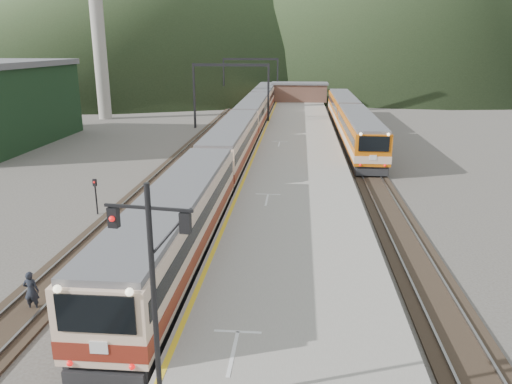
# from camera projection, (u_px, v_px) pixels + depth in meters

# --- Properties ---
(track_main) EXTENTS (2.60, 200.00, 0.23)m
(track_main) POSITION_uv_depth(u_px,v_px,m) (240.00, 153.00, 48.59)
(track_main) COLOR black
(track_main) RESTS_ON ground
(track_far) EXTENTS (2.60, 200.00, 0.23)m
(track_far) POSITION_uv_depth(u_px,v_px,m) (190.00, 152.00, 49.00)
(track_far) COLOR black
(track_far) RESTS_ON ground
(track_second) EXTENTS (2.60, 200.00, 0.23)m
(track_second) POSITION_uv_depth(u_px,v_px,m) (359.00, 155.00, 47.64)
(track_second) COLOR black
(track_second) RESTS_ON ground
(platform) EXTENTS (8.00, 100.00, 1.00)m
(platform) POSITION_uv_depth(u_px,v_px,m) (298.00, 154.00, 46.09)
(platform) COLOR gray
(platform) RESTS_ON ground
(gantry_near) EXTENTS (9.55, 0.25, 8.00)m
(gantry_near) POSITION_uv_depth(u_px,v_px,m) (231.00, 83.00, 61.58)
(gantry_near) COLOR black
(gantry_near) RESTS_ON ground
(gantry_far) EXTENTS (9.55, 0.25, 8.00)m
(gantry_far) POSITION_uv_depth(u_px,v_px,m) (251.00, 72.00, 85.46)
(gantry_far) COLOR black
(gantry_far) RESTS_ON ground
(smokestack) EXTENTS (1.80, 1.80, 30.00)m
(smokestack) POSITION_uv_depth(u_px,v_px,m) (96.00, 7.00, 67.17)
(smokestack) COLOR #9E998E
(smokestack) RESTS_ON ground
(station_shed) EXTENTS (9.40, 4.40, 3.10)m
(station_shed) POSITION_uv_depth(u_px,v_px,m) (299.00, 92.00, 83.70)
(station_shed) COLOR brown
(station_shed) RESTS_ON platform
(hill_d) EXTENTS (200.00, 200.00, 55.00)m
(hill_d) POSITION_uv_depth(u_px,v_px,m) (42.00, 7.00, 241.73)
(hill_d) COLOR #2F4022
(hill_d) RESTS_ON ground
(main_train) EXTENTS (2.87, 78.66, 3.50)m
(main_train) POSITION_uv_depth(u_px,v_px,m) (245.00, 127.00, 52.08)
(main_train) COLOR beige
(main_train) RESTS_ON track_main
(second_train) EXTENTS (2.86, 38.98, 3.49)m
(second_train) POSITION_uv_depth(u_px,v_px,m) (350.00, 119.00, 57.47)
(second_train) COLOR #CB5F0B
(second_train) RESTS_ON track_second
(signal_mast) EXTENTS (2.19, 0.44, 6.19)m
(signal_mast) POSITION_uv_depth(u_px,v_px,m) (153.00, 278.00, 12.08)
(signal_mast) COLOR black
(signal_mast) RESTS_ON platform
(short_signal_a) EXTENTS (0.26, 0.23, 2.27)m
(short_signal_a) POSITION_uv_depth(u_px,v_px,m) (54.00, 324.00, 16.28)
(short_signal_a) COLOR black
(short_signal_a) RESTS_ON ground
(short_signal_b) EXTENTS (0.26, 0.22, 2.27)m
(short_signal_b) POSITION_uv_depth(u_px,v_px,m) (209.00, 150.00, 42.97)
(short_signal_b) COLOR black
(short_signal_b) RESTS_ON ground
(short_signal_c) EXTENTS (0.23, 0.18, 2.27)m
(short_signal_c) POSITION_uv_depth(u_px,v_px,m) (96.00, 192.00, 30.89)
(short_signal_c) COLOR black
(short_signal_c) RESTS_ON ground
(worker) EXTENTS (0.64, 0.44, 1.67)m
(worker) POSITION_uv_depth(u_px,v_px,m) (31.00, 291.00, 19.79)
(worker) COLOR black
(worker) RESTS_ON ground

